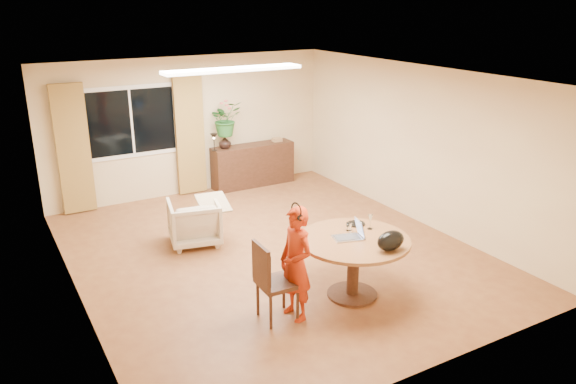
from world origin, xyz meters
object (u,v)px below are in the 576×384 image
object	(u,v)px
dining_chair	(277,281)
sideboard	(253,165)
dining_table	(354,251)
child	(296,264)
armchair	(194,222)

from	to	relation	value
dining_chair	sideboard	distance (m)	5.05
dining_table	dining_chair	xyz separation A→B (m)	(-1.08, 0.00, -0.13)
sideboard	child	bearing A→B (deg)	-110.77
dining_chair	sideboard	bearing A→B (deg)	68.67
dining_chair	child	xyz separation A→B (m)	(0.21, -0.07, 0.20)
sideboard	dining_chair	bearing A→B (deg)	-113.26
dining_chair	armchair	size ratio (longest dim) A/B	1.29
dining_table	sideboard	xyz separation A→B (m)	(0.91, 4.65, -0.20)
armchair	sideboard	world-z (taller)	sideboard
dining_table	armchair	bearing A→B (deg)	114.45
child	dining_table	bearing A→B (deg)	87.58
child	sideboard	bearing A→B (deg)	152.31
dining_table	sideboard	size ratio (longest dim) A/B	0.83
dining_table	dining_chair	bearing A→B (deg)	179.79
dining_table	sideboard	world-z (taller)	sideboard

